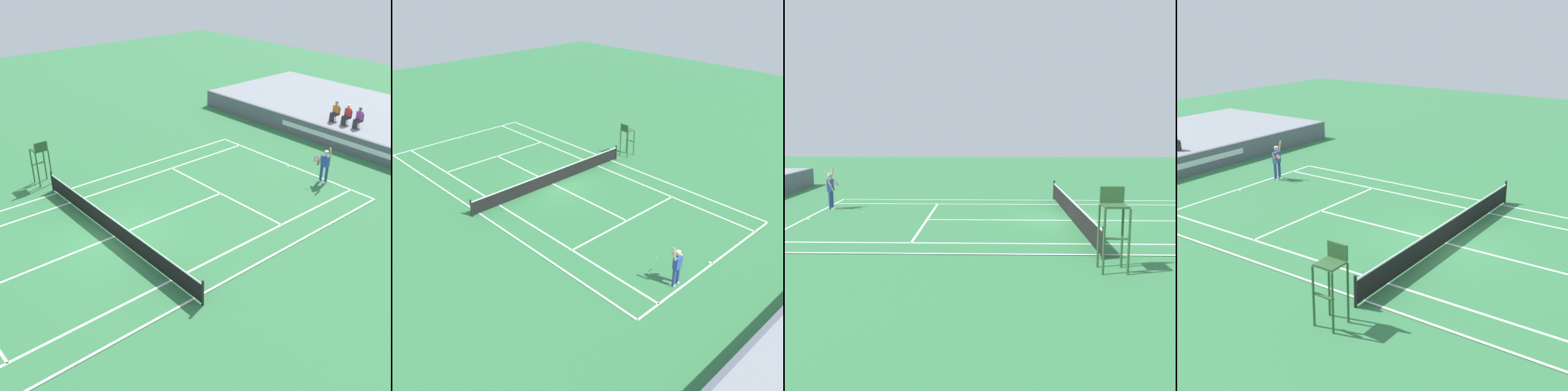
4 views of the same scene
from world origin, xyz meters
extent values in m
plane|color=#337542|center=(0.00, 0.00, 0.00)|extent=(80.00, 80.00, 0.00)
cube|color=#337542|center=(0.00, 0.00, 0.01)|extent=(10.98, 23.78, 0.02)
cube|color=white|center=(0.00, 11.89, 0.02)|extent=(10.98, 0.10, 0.01)
cube|color=white|center=(0.00, -11.89, 0.02)|extent=(10.98, 0.10, 0.01)
cube|color=white|center=(-5.49, 0.00, 0.02)|extent=(0.10, 23.78, 0.01)
cube|color=white|center=(5.49, 0.00, 0.02)|extent=(0.10, 23.78, 0.01)
cube|color=white|center=(-4.11, 0.00, 0.02)|extent=(0.10, 23.78, 0.01)
cube|color=white|center=(4.11, 0.00, 0.02)|extent=(0.10, 23.78, 0.01)
cube|color=white|center=(0.00, 6.40, 0.02)|extent=(8.22, 0.10, 0.01)
cube|color=white|center=(0.00, -6.40, 0.02)|extent=(8.22, 0.10, 0.01)
cube|color=white|center=(0.00, 0.00, 0.02)|extent=(0.10, 12.80, 0.01)
cube|color=white|center=(0.00, 11.79, 0.02)|extent=(0.10, 0.20, 0.01)
cube|color=white|center=(0.00, -11.79, 0.02)|extent=(0.10, 0.20, 0.01)
cylinder|color=black|center=(-5.94, 0.00, 0.54)|extent=(0.10, 0.10, 1.07)
cylinder|color=black|center=(5.94, 0.00, 0.54)|extent=(0.10, 0.10, 1.07)
cube|color=black|center=(0.00, 0.00, 0.48)|extent=(11.78, 0.02, 0.84)
cube|color=white|center=(0.00, 0.00, 0.90)|extent=(11.78, 0.03, 0.06)
cylinder|color=navy|center=(2.71, 11.58, 0.46)|extent=(0.15, 0.15, 0.92)
cylinder|color=navy|center=(2.39, 11.56, 0.46)|extent=(0.15, 0.15, 0.92)
cube|color=white|center=(2.72, 11.52, 0.05)|extent=(0.13, 0.29, 0.10)
cube|color=white|center=(2.40, 11.50, 0.05)|extent=(0.13, 0.29, 0.10)
cube|color=#2D4CA8|center=(2.55, 11.57, 1.22)|extent=(0.41, 0.26, 0.60)
sphere|color=tan|center=(2.55, 11.57, 1.69)|extent=(0.22, 0.22, 0.22)
cylinder|color=white|center=(2.55, 11.57, 1.78)|extent=(0.21, 0.21, 0.06)
cylinder|color=tan|center=(2.81, 11.55, 1.78)|extent=(0.10, 0.22, 0.61)
cylinder|color=tan|center=(2.30, 11.46, 1.24)|extent=(0.10, 0.33, 0.56)
cylinder|color=black|center=(2.26, 11.34, 1.11)|extent=(0.04, 0.19, 0.25)
torus|color=red|center=(2.26, 11.16, 1.37)|extent=(0.31, 0.21, 0.26)
cylinder|color=silver|center=(2.26, 11.16, 1.37)|extent=(0.28, 0.17, 0.22)
sphere|color=#D1E533|center=(1.60, 9.72, 0.03)|extent=(0.07, 0.07, 0.07)
cylinder|color=#2D562D|center=(-7.46, -0.35, 0.95)|extent=(0.07, 0.07, 1.90)
cylinder|color=#2D562D|center=(-7.46, 0.35, 0.95)|extent=(0.07, 0.07, 1.90)
cylinder|color=#2D562D|center=(-6.76, -0.35, 0.95)|extent=(0.07, 0.07, 1.90)
cylinder|color=#2D562D|center=(-6.76, 0.35, 0.95)|extent=(0.07, 0.07, 1.90)
cube|color=#2D562D|center=(-7.11, 0.00, 1.93)|extent=(0.70, 0.70, 0.06)
cube|color=#2D562D|center=(-6.76, 0.00, 2.20)|extent=(0.06, 0.70, 0.48)
cube|color=#2D562D|center=(-7.43, 0.00, 1.04)|extent=(0.10, 0.70, 0.04)
camera|label=1|loc=(16.21, -9.04, 11.59)|focal=44.89mm
camera|label=2|loc=(16.46, 20.44, 12.97)|focal=41.50mm
camera|label=3|loc=(-20.36, 3.51, 4.25)|focal=43.04mm
camera|label=4|loc=(-17.89, -9.00, 8.65)|focal=50.59mm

